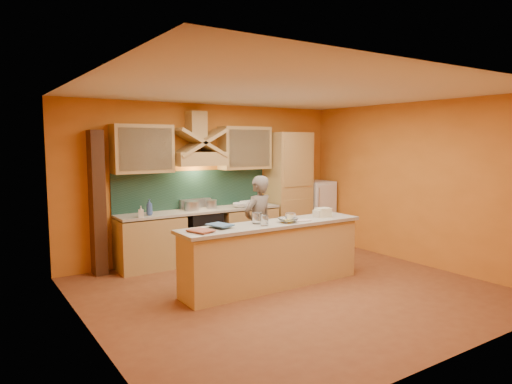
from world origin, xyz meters
TOP-DOWN VIEW (x-y plane):
  - floor at (0.00, 0.00)m, footprint 5.50×5.00m
  - ceiling at (0.00, 0.00)m, footprint 5.50×5.00m
  - wall_back at (0.00, 2.50)m, footprint 5.50×0.02m
  - wall_front at (0.00, -2.50)m, footprint 5.50×0.02m
  - wall_left at (-2.75, 0.00)m, footprint 0.02×5.00m
  - wall_right at (2.75, 0.00)m, footprint 0.02×5.00m
  - base_cabinet_left at (-1.25, 2.20)m, footprint 1.10×0.60m
  - base_cabinet_right at (0.65, 2.20)m, footprint 1.10×0.60m
  - counter_top at (-0.30, 2.20)m, footprint 3.00×0.62m
  - stove at (-0.30, 2.20)m, footprint 0.60×0.58m
  - backsplash at (-0.30, 2.48)m, footprint 3.00×0.03m
  - range_hood at (-0.30, 2.25)m, footprint 0.92×0.50m
  - hood_chimney at (-0.30, 2.35)m, footprint 0.30×0.30m
  - upper_cabinet_left at (-1.30, 2.33)m, footprint 1.00×0.35m
  - upper_cabinet_right at (0.70, 2.33)m, footprint 1.00×0.35m
  - pantry_column at (1.65, 2.20)m, footprint 0.80×0.60m
  - fridge at (2.40, 2.20)m, footprint 0.58×0.60m
  - trim_column_left at (-2.05, 2.35)m, footprint 0.20×0.30m
  - island_body at (-0.10, 0.30)m, footprint 2.80×0.55m
  - island_top at (-0.10, 0.30)m, footprint 2.90×0.62m
  - person at (0.16, 1.07)m, footprint 0.65×0.50m
  - pot_large at (-0.47, 2.23)m, footprint 0.33×0.33m
  - pot_small at (-0.08, 2.24)m, footprint 0.22×0.22m
  - soap_bottle_a at (-1.47, 1.97)m, footprint 0.11×0.11m
  - soap_bottle_b at (-1.28, 2.11)m, footprint 0.11×0.11m
  - bowl_back at (0.42, 2.05)m, footprint 0.28×0.28m
  - dish_rack at (0.62, 2.04)m, footprint 0.33×0.28m
  - book_lower at (-1.40, 0.23)m, footprint 0.32×0.38m
  - book_upper at (-1.04, 0.37)m, footprint 0.32×0.39m
  - jar_large at (-0.31, 0.38)m, footprint 0.17×0.17m
  - jar_small at (-0.33, 0.19)m, footprint 0.14×0.14m
  - kitchen_scale at (0.22, 0.29)m, footprint 0.17×0.17m
  - mixing_bowl at (0.10, 0.20)m, footprint 0.33×0.33m
  - cloth at (0.37, 0.19)m, footprint 0.26×0.21m
  - grocery_bag_a at (0.87, 0.29)m, footprint 0.22×0.18m
  - grocery_bag_b at (0.82, 0.32)m, footprint 0.20×0.17m

SIDE VIEW (x-z plane):
  - floor at x=0.00m, z-range -0.01..0.01m
  - base_cabinet_left at x=-1.25m, z-range 0.00..0.86m
  - base_cabinet_right at x=0.65m, z-range 0.00..0.86m
  - island_body at x=-0.10m, z-range 0.00..0.88m
  - stove at x=-0.30m, z-range 0.00..0.90m
  - fridge at x=2.40m, z-range 0.00..1.30m
  - person at x=0.16m, z-range 0.00..1.57m
  - counter_top at x=-0.30m, z-range 0.88..0.92m
  - island_top at x=-0.10m, z-range 0.90..0.95m
  - cloth at x=0.37m, z-range 0.94..0.96m
  - bowl_back at x=0.42m, z-range 0.92..1.00m
  - book_lower at x=-1.40m, z-range 0.94..0.98m
  - dish_rack at x=0.62m, z-range 0.92..1.03m
  - pot_small at x=-0.08m, z-range 0.90..1.05m
  - mixing_bowl at x=0.10m, z-range 0.95..1.01m
  - book_upper at x=-1.04m, z-range 0.97..0.99m
  - pot_large at x=-0.47m, z-range 0.90..1.06m
  - kitchen_scale at x=0.22m, z-range 0.94..1.05m
  - grocery_bag_b at x=0.82m, z-range 0.95..1.06m
  - soap_bottle_a at x=-1.47m, z-range 0.92..1.10m
  - grocery_bag_a at x=0.87m, z-range 0.95..1.09m
  - jar_small at x=-0.33m, z-range 0.95..1.09m
  - jar_large at x=-0.31m, z-range 0.95..1.10m
  - soap_bottle_b at x=-1.28m, z-range 0.92..1.19m
  - pantry_column at x=1.65m, z-range 0.00..2.30m
  - trim_column_left at x=-2.05m, z-range 0.00..2.30m
  - backsplash at x=-0.30m, z-range 0.90..1.60m
  - wall_back at x=0.00m, z-range 0.00..2.80m
  - wall_front at x=0.00m, z-range 0.00..2.80m
  - wall_left at x=-2.75m, z-range 0.00..2.80m
  - wall_right at x=2.75m, z-range 0.00..2.80m
  - range_hood at x=-0.30m, z-range 1.70..1.94m
  - upper_cabinet_left at x=-1.30m, z-range 1.60..2.40m
  - upper_cabinet_right at x=0.70m, z-range 1.60..2.40m
  - hood_chimney at x=-0.30m, z-range 2.15..2.65m
  - ceiling at x=0.00m, z-range 2.79..2.80m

